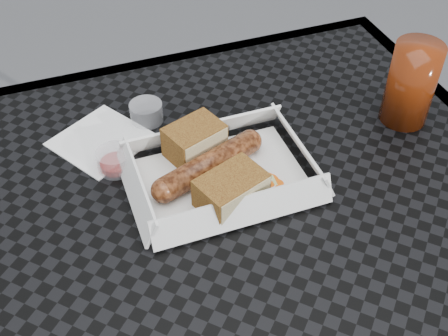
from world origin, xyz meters
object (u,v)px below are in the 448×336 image
object	(u,v)px
food_tray	(221,178)
drink_glass	(411,84)
patio_table	(250,251)
bratwurst	(209,165)

from	to	relation	value
food_tray	drink_glass	bearing A→B (deg)	5.55
patio_table	bratwurst	world-z (taller)	bratwurst
patio_table	bratwurst	xyz separation A→B (m)	(-0.03, 0.09, 0.10)
food_tray	bratwurst	size ratio (longest dim) A/B	1.26
drink_glass	patio_table	bearing A→B (deg)	-160.26
patio_table	food_tray	size ratio (longest dim) A/B	3.64
patio_table	drink_glass	xyz separation A→B (m)	(0.29, 0.10, 0.14)
food_tray	drink_glass	size ratio (longest dim) A/B	1.72
patio_table	food_tray	xyz separation A→B (m)	(-0.02, 0.07, 0.08)
patio_table	drink_glass	world-z (taller)	drink_glass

